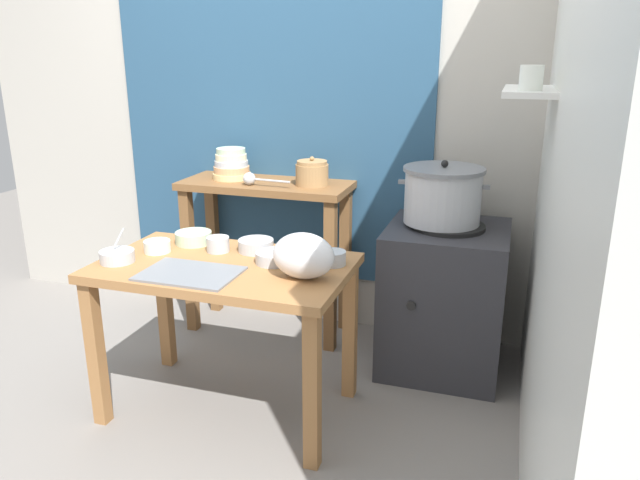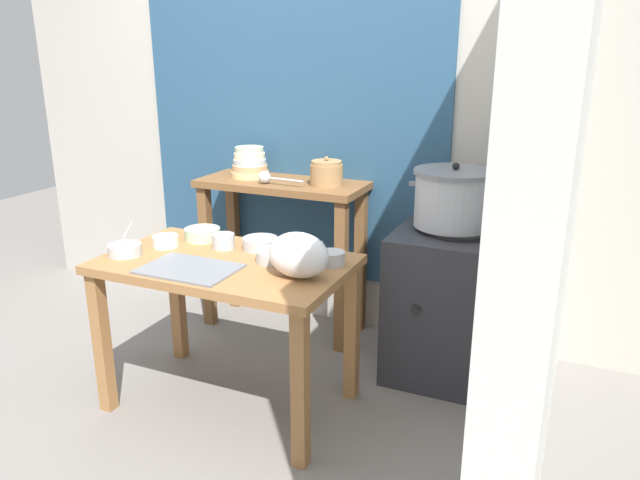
{
  "view_description": "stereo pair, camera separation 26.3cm",
  "coord_description": "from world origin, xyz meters",
  "px_view_note": "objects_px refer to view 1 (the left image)",
  "views": [
    {
      "loc": [
        1.22,
        -2.26,
        1.61
      ],
      "look_at": [
        0.45,
        0.13,
        0.82
      ],
      "focal_mm": 33.96,
      "sensor_mm": 36.0,
      "label": 1
    },
    {
      "loc": [
        1.46,
        -2.16,
        1.61
      ],
      "look_at": [
        0.45,
        0.13,
        0.82
      ],
      "focal_mm": 33.96,
      "sensor_mm": 36.0,
      "label": 2
    }
  ],
  "objects_px": {
    "prep_bowl_0": "(256,245)",
    "prep_bowl_5": "(333,257)",
    "serving_tray": "(190,274)",
    "prep_bowl_1": "(157,246)",
    "plastic_bag": "(304,256)",
    "prep_bowl_4": "(218,244)",
    "stove_block": "(444,298)",
    "steamer_pot": "(443,195)",
    "back_shelf_table": "(267,220)",
    "prep_bowl_2": "(274,257)",
    "prep_bowl_3": "(308,250)",
    "clay_pot": "(312,173)",
    "prep_bowl_6": "(117,256)",
    "prep_bowl_7": "(193,237)",
    "bowl_stack_enamel": "(231,165)",
    "ladle": "(251,179)",
    "prep_table": "(225,287)"
  },
  "relations": [
    {
      "from": "prep_bowl_6",
      "to": "stove_block",
      "type": "bearing_deg",
      "value": 32.3
    },
    {
      "from": "back_shelf_table",
      "to": "prep_bowl_0",
      "type": "distance_m",
      "value": 0.69
    },
    {
      "from": "steamer_pot",
      "to": "back_shelf_table",
      "type": "bearing_deg",
      "value": 173.72
    },
    {
      "from": "plastic_bag",
      "to": "prep_bowl_4",
      "type": "distance_m",
      "value": 0.53
    },
    {
      "from": "prep_bowl_1",
      "to": "prep_bowl_7",
      "type": "xyz_separation_m",
      "value": [
        0.09,
        0.17,
        0.0
      ]
    },
    {
      "from": "stove_block",
      "to": "prep_bowl_1",
      "type": "xyz_separation_m",
      "value": [
        -1.25,
        -0.67,
        0.37
      ]
    },
    {
      "from": "prep_bowl_4",
      "to": "prep_bowl_5",
      "type": "height_order",
      "value": "prep_bowl_4"
    },
    {
      "from": "bowl_stack_enamel",
      "to": "prep_bowl_7",
      "type": "distance_m",
      "value": 0.71
    },
    {
      "from": "prep_bowl_6",
      "to": "prep_bowl_2",
      "type": "bearing_deg",
      "value": 16.71
    },
    {
      "from": "ladle",
      "to": "prep_bowl_6",
      "type": "distance_m",
      "value": 0.93
    },
    {
      "from": "steamer_pot",
      "to": "prep_bowl_0",
      "type": "xyz_separation_m",
      "value": [
        -0.78,
        -0.54,
        -0.17
      ]
    },
    {
      "from": "plastic_bag",
      "to": "prep_bowl_5",
      "type": "relative_size",
      "value": 2.28
    },
    {
      "from": "prep_bowl_2",
      "to": "prep_bowl_3",
      "type": "relative_size",
      "value": 1.3
    },
    {
      "from": "ladle",
      "to": "serving_tray",
      "type": "distance_m",
      "value": 0.95
    },
    {
      "from": "steamer_pot",
      "to": "prep_bowl_6",
      "type": "relative_size",
      "value": 2.99
    },
    {
      "from": "prep_bowl_6",
      "to": "back_shelf_table",
      "type": "bearing_deg",
      "value": 73.04
    },
    {
      "from": "plastic_bag",
      "to": "prep_bowl_3",
      "type": "distance_m",
      "value": 0.27
    },
    {
      "from": "bowl_stack_enamel",
      "to": "ladle",
      "type": "bearing_deg",
      "value": -35.9
    },
    {
      "from": "back_shelf_table",
      "to": "steamer_pot",
      "type": "bearing_deg",
      "value": -6.28
    },
    {
      "from": "back_shelf_table",
      "to": "prep_bowl_2",
      "type": "relative_size",
      "value": 6.04
    },
    {
      "from": "clay_pot",
      "to": "prep_bowl_2",
      "type": "height_order",
      "value": "clay_pot"
    },
    {
      "from": "prep_bowl_0",
      "to": "prep_bowl_5",
      "type": "bearing_deg",
      "value": -9.69
    },
    {
      "from": "prep_bowl_0",
      "to": "prep_bowl_6",
      "type": "relative_size",
      "value": 1.09
    },
    {
      "from": "prep_bowl_0",
      "to": "prep_bowl_7",
      "type": "distance_m",
      "value": 0.33
    },
    {
      "from": "clay_pot",
      "to": "prep_bowl_6",
      "type": "height_order",
      "value": "clay_pot"
    },
    {
      "from": "prep_bowl_6",
      "to": "clay_pot",
      "type": "bearing_deg",
      "value": 59.5
    },
    {
      "from": "prep_bowl_0",
      "to": "prep_bowl_4",
      "type": "distance_m",
      "value": 0.17
    },
    {
      "from": "prep_bowl_1",
      "to": "prep_bowl_6",
      "type": "relative_size",
      "value": 0.81
    },
    {
      "from": "ladle",
      "to": "serving_tray",
      "type": "relative_size",
      "value": 0.7
    },
    {
      "from": "stove_block",
      "to": "steamer_pot",
      "type": "distance_m",
      "value": 0.54
    },
    {
      "from": "prep_bowl_7",
      "to": "clay_pot",
      "type": "bearing_deg",
      "value": 58.42
    },
    {
      "from": "clay_pot",
      "to": "prep_bowl_4",
      "type": "xyz_separation_m",
      "value": [
        -0.22,
        -0.71,
        -0.21
      ]
    },
    {
      "from": "prep_bowl_4",
      "to": "back_shelf_table",
      "type": "bearing_deg",
      "value": 94.59
    },
    {
      "from": "ladle",
      "to": "plastic_bag",
      "type": "height_order",
      "value": "ladle"
    },
    {
      "from": "stove_block",
      "to": "prep_bowl_7",
      "type": "xyz_separation_m",
      "value": [
        -1.15,
        -0.5,
        0.37
      ]
    },
    {
      "from": "serving_tray",
      "to": "prep_bowl_1",
      "type": "relative_size",
      "value": 3.3
    },
    {
      "from": "bowl_stack_enamel",
      "to": "prep_bowl_7",
      "type": "height_order",
      "value": "bowl_stack_enamel"
    },
    {
      "from": "prep_bowl_0",
      "to": "prep_bowl_6",
      "type": "xyz_separation_m",
      "value": [
        -0.52,
        -0.32,
        -0.0
      ]
    },
    {
      "from": "clay_pot",
      "to": "prep_table",
      "type": "bearing_deg",
      "value": -98.11
    },
    {
      "from": "back_shelf_table",
      "to": "prep_bowl_1",
      "type": "height_order",
      "value": "back_shelf_table"
    },
    {
      "from": "prep_bowl_3",
      "to": "prep_bowl_1",
      "type": "bearing_deg",
      "value": -167.99
    },
    {
      "from": "prep_bowl_0",
      "to": "prep_bowl_2",
      "type": "height_order",
      "value": "prep_bowl_0"
    },
    {
      "from": "back_shelf_table",
      "to": "prep_bowl_4",
      "type": "xyz_separation_m",
      "value": [
        0.06,
        -0.71,
        0.08
      ]
    },
    {
      "from": "clay_pot",
      "to": "prep_bowl_5",
      "type": "distance_m",
      "value": 0.82
    },
    {
      "from": "prep_table",
      "to": "prep_bowl_4",
      "type": "relative_size",
      "value": 10.45
    },
    {
      "from": "serving_tray",
      "to": "prep_bowl_6",
      "type": "height_order",
      "value": "prep_bowl_6"
    },
    {
      "from": "stove_block",
      "to": "bowl_stack_enamel",
      "type": "height_order",
      "value": "bowl_stack_enamel"
    },
    {
      "from": "prep_bowl_0",
      "to": "prep_bowl_3",
      "type": "bearing_deg",
      "value": -1.09
    },
    {
      "from": "serving_tray",
      "to": "plastic_bag",
      "type": "bearing_deg",
      "value": 13.51
    },
    {
      "from": "back_shelf_table",
      "to": "prep_bowl_2",
      "type": "height_order",
      "value": "back_shelf_table"
    }
  ]
}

